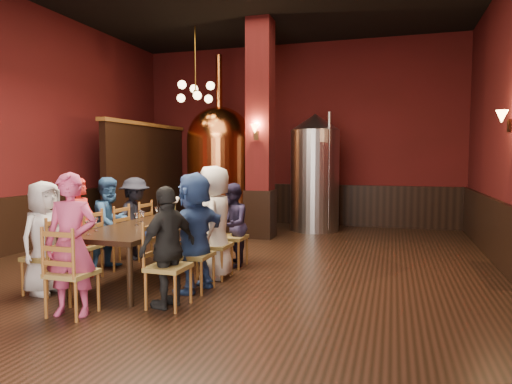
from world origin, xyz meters
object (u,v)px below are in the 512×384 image
(rose_vase, at_px, (173,202))
(person_2, at_px, (110,223))
(person_0, at_px, (45,237))
(copper_kettle, at_px, (220,165))
(person_1, at_px, (81,229))
(steel_vessel, at_px, (315,173))
(dining_table, at_px, (149,229))

(rose_vase, bearing_deg, person_2, -136.99)
(person_0, distance_m, copper_kettle, 5.70)
(person_2, height_order, rose_vase, person_2)
(person_1, height_order, steel_vessel, steel_vessel)
(dining_table, bearing_deg, steel_vessel, 73.42)
(dining_table, bearing_deg, person_0, -130.36)
(person_0, xyz_separation_m, rose_vase, (0.73, 1.99, 0.27))
(person_2, height_order, steel_vessel, steel_vessel)
(person_2, distance_m, rose_vase, 1.00)
(person_1, relative_size, steel_vessel, 0.53)
(dining_table, relative_size, person_1, 1.72)
(copper_kettle, bearing_deg, steel_vessel, 3.44)
(copper_kettle, bearing_deg, rose_vase, -80.31)
(person_1, relative_size, rose_vase, 4.19)
(person_1, xyz_separation_m, steel_vessel, (2.37, 5.11, 0.63))
(person_1, distance_m, person_2, 0.66)
(person_0, relative_size, person_1, 0.99)
(person_1, distance_m, steel_vessel, 5.67)
(dining_table, distance_m, person_0, 1.31)
(steel_vessel, relative_size, rose_vase, 7.92)
(dining_table, height_order, rose_vase, rose_vase)
(person_2, bearing_deg, person_0, -174.48)
(copper_kettle, bearing_deg, person_0, -91.05)
(person_0, distance_m, rose_vase, 2.13)
(copper_kettle, distance_m, steel_vessel, 2.29)
(dining_table, xyz_separation_m, person_2, (-0.84, 0.34, 0.01))
(copper_kettle, height_order, steel_vessel, copper_kettle)
(person_1, relative_size, copper_kettle, 0.34)
(person_0, bearing_deg, rose_vase, -12.37)
(person_1, bearing_deg, person_0, 173.09)
(person_0, height_order, person_1, person_1)
(copper_kettle, distance_m, rose_vase, 3.75)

